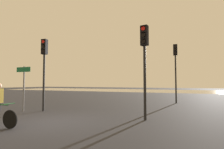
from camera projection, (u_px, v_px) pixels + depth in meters
ground_plane at (50, 123)px, 7.11m from camera, size 120.00×120.00×0.00m
water_strip at (164, 91)px, 37.32m from camera, size 80.00×16.00×0.01m
traffic_light_far_right at (175, 62)px, 14.38m from camera, size 0.35×0.37×4.84m
traffic_light_near_right at (145, 54)px, 7.79m from camera, size 0.35×0.37×4.21m
traffic_light_near_left at (44, 61)px, 10.34m from camera, size 0.35×0.37×4.24m
direction_sign_post at (24, 82)px, 10.04m from camera, size 1.10×0.11×2.60m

